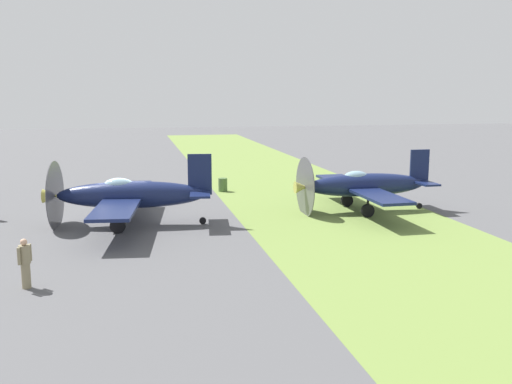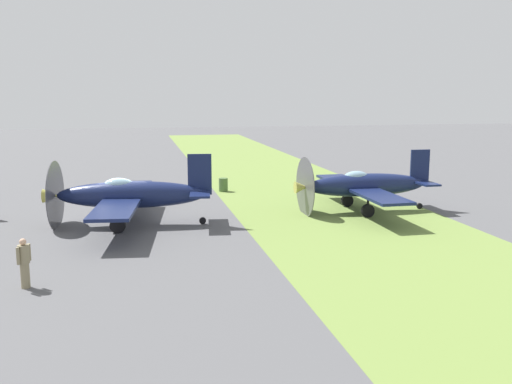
{
  "view_description": "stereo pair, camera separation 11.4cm",
  "coord_description": "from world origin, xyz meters",
  "px_view_note": "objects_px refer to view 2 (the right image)",
  "views": [
    {
      "loc": [
        -29.74,
        -0.64,
        6.56
      ],
      "look_at": [
        -0.78,
        -6.91,
        1.4
      ],
      "focal_mm": 40.1,
      "sensor_mm": 36.0,
      "label": 1
    },
    {
      "loc": [
        -29.76,
        -0.76,
        6.56
      ],
      "look_at": [
        -0.78,
        -6.91,
        1.4
      ],
      "focal_mm": 40.1,
      "sensor_mm": 36.0,
      "label": 2
    }
  ],
  "objects_px": {
    "airplane_lead": "(129,195)",
    "airplane_wingman": "(364,185)",
    "ground_crew_mechanic": "(24,262)",
    "supply_crate": "(166,195)",
    "fuel_drum": "(223,185)"
  },
  "relations": [
    {
      "from": "airplane_lead",
      "to": "fuel_drum",
      "type": "distance_m",
      "value": 10.88
    },
    {
      "from": "airplane_lead",
      "to": "airplane_wingman",
      "type": "height_order",
      "value": "airplane_lead"
    },
    {
      "from": "airplane_wingman",
      "to": "supply_crate",
      "type": "height_order",
      "value": "airplane_wingman"
    },
    {
      "from": "airplane_lead",
      "to": "ground_crew_mechanic",
      "type": "relative_size",
      "value": 6.07
    },
    {
      "from": "airplane_lead",
      "to": "supply_crate",
      "type": "xyz_separation_m",
      "value": [
        6.47,
        -2.14,
        -1.24
      ]
    },
    {
      "from": "airplane_wingman",
      "to": "supply_crate",
      "type": "xyz_separation_m",
      "value": [
        5.67,
        10.6,
        -1.17
      ]
    },
    {
      "from": "ground_crew_mechanic",
      "to": "fuel_drum",
      "type": "distance_m",
      "value": 20.1
    },
    {
      "from": "airplane_wingman",
      "to": "ground_crew_mechanic",
      "type": "distance_m",
      "value": 18.79
    },
    {
      "from": "ground_crew_mechanic",
      "to": "supply_crate",
      "type": "height_order",
      "value": "ground_crew_mechanic"
    },
    {
      "from": "ground_crew_mechanic",
      "to": "fuel_drum",
      "type": "height_order",
      "value": "ground_crew_mechanic"
    },
    {
      "from": "fuel_drum",
      "to": "ground_crew_mechanic",
      "type": "bearing_deg",
      "value": 151.71
    },
    {
      "from": "ground_crew_mechanic",
      "to": "fuel_drum",
      "type": "relative_size",
      "value": 1.92
    },
    {
      "from": "airplane_lead",
      "to": "airplane_wingman",
      "type": "xyz_separation_m",
      "value": [
        0.8,
        -12.74,
        -0.07
      ]
    },
    {
      "from": "airplane_wingman",
      "to": "fuel_drum",
      "type": "height_order",
      "value": "airplane_wingman"
    },
    {
      "from": "ground_crew_mechanic",
      "to": "airplane_lead",
      "type": "bearing_deg",
      "value": 11.39
    }
  ]
}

